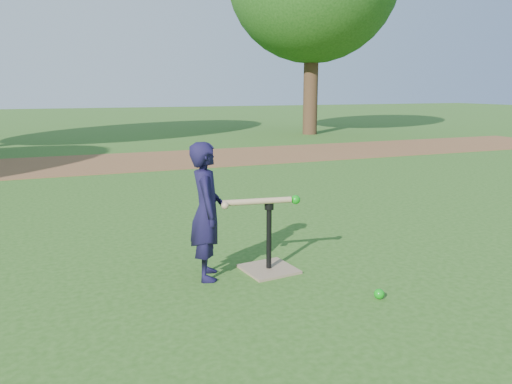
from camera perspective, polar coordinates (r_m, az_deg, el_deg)
name	(u,v)px	position (r m, az deg, el deg)	size (l,w,h in m)	color
ground	(301,277)	(4.33, 5.16, -9.67)	(80.00, 80.00, 0.00)	#285116
dirt_strip	(146,161)	(11.34, -12.45, 3.52)	(24.00, 3.00, 0.01)	brown
child	(207,211)	(4.16, -5.67, -2.20)	(0.42, 0.28, 1.16)	black
wiffle_ball_ground	(379,294)	(4.00, 13.89, -11.24)	(0.08, 0.08, 0.08)	#0D9211
batting_tee	(269,258)	(4.43, 1.47, -7.59)	(0.48, 0.48, 0.61)	#8E745A
swing_action	(262,201)	(4.22, 0.70, -1.09)	(0.72, 0.15, 0.08)	tan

